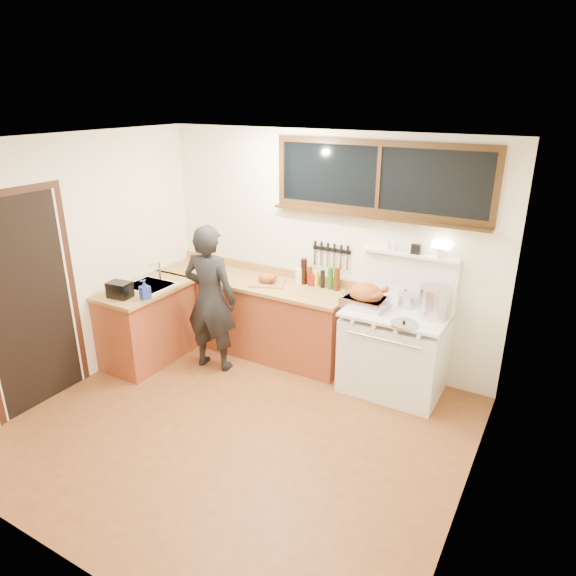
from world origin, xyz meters
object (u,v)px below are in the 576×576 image
Objects in this scene: vintage_stove at (394,349)px; cutting_board at (267,280)px; man at (210,299)px; roast_turkey at (366,297)px.

cutting_board is at bearing -179.98° from vintage_stove.
vintage_stove is at bearing 15.93° from man.
vintage_stove reaches higher than cutting_board.
vintage_stove is 0.63m from roast_turkey.
roast_turkey is (1.62, 0.50, 0.17)m from man.
vintage_stove is 1.62m from cutting_board.
cutting_board is at bearing 54.34° from man.
man is 0.69m from cutting_board.
man is (-1.94, -0.55, 0.37)m from vintage_stove.
vintage_stove reaches higher than roast_turkey.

